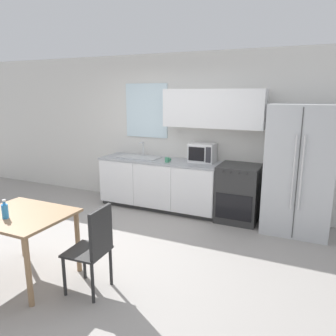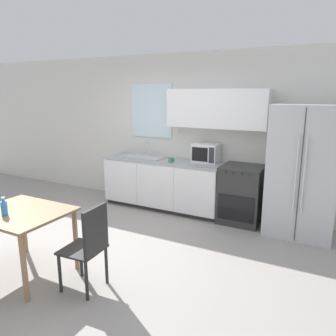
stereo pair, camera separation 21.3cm
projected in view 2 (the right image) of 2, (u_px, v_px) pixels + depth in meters
The scene contains 11 objects.
ground_plane at pixel (122, 248), 4.37m from camera, with size 12.00×12.00×0.00m, color gray.
wall_back at pixel (189, 129), 5.74m from camera, with size 12.00×0.38×2.70m.
kitchen_counter at pixel (164, 184), 5.84m from camera, with size 2.18×0.65×0.88m.
oven_range at pixel (242, 194), 5.20m from camera, with size 0.64×0.65×0.91m.
refrigerator at pixel (303, 171), 4.66m from camera, with size 0.93×0.77×1.88m.
kitchen_sink at pixel (144, 157), 5.93m from camera, with size 0.74×0.39×0.27m.
microwave at pixel (206, 153), 5.49m from camera, with size 0.43×0.31×0.32m.
coffee_mug at pixel (171, 160), 5.51m from camera, with size 0.11×0.08×0.08m.
dining_table at pixel (21, 221), 3.63m from camera, with size 1.00×0.83×0.76m.
dining_chair_side at pixel (90, 243), 3.35m from camera, with size 0.42×0.42×0.93m.
drink_bottle at pixel (4, 208), 3.47m from camera, with size 0.07×0.07×0.20m.
Camera 2 is at (2.41, -3.27, 2.03)m, focal length 35.00 mm.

